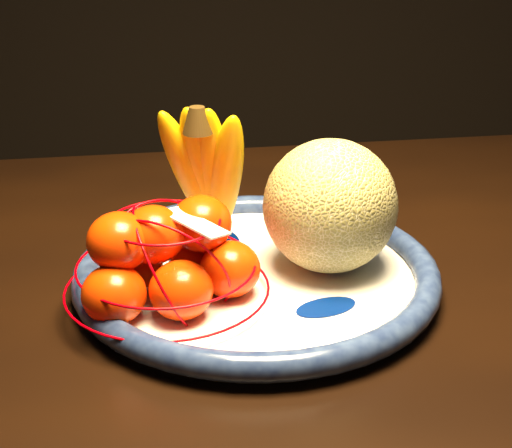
{
  "coord_description": "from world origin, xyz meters",
  "views": [
    {
      "loc": [
        -0.19,
        -0.8,
        1.12
      ],
      "look_at": [
        -0.15,
        -0.05,
        0.79
      ],
      "focal_mm": 55.0,
      "sensor_mm": 36.0,
      "label": 1
    }
  ],
  "objects_px": {
    "mandarin_bag": "(167,260)",
    "banana_bunch": "(208,168)",
    "dining_table": "(461,308)",
    "fruit_bowl": "(256,274)",
    "cantaloupe": "(330,206)"
  },
  "relations": [
    {
      "from": "cantaloupe",
      "to": "mandarin_bag",
      "type": "bearing_deg",
      "value": -160.12
    },
    {
      "from": "mandarin_bag",
      "to": "banana_bunch",
      "type": "bearing_deg",
      "value": 71.25
    },
    {
      "from": "dining_table",
      "to": "fruit_bowl",
      "type": "distance_m",
      "value": 0.28
    },
    {
      "from": "dining_table",
      "to": "cantaloupe",
      "type": "height_order",
      "value": "cantaloupe"
    },
    {
      "from": "dining_table",
      "to": "cantaloupe",
      "type": "distance_m",
      "value": 0.25
    },
    {
      "from": "mandarin_bag",
      "to": "cantaloupe",
      "type": "bearing_deg",
      "value": 19.88
    },
    {
      "from": "cantaloupe",
      "to": "fruit_bowl",
      "type": "bearing_deg",
      "value": -169.46
    },
    {
      "from": "banana_bunch",
      "to": "mandarin_bag",
      "type": "bearing_deg",
      "value": -93.29
    },
    {
      "from": "dining_table",
      "to": "banana_bunch",
      "type": "bearing_deg",
      "value": 173.58
    },
    {
      "from": "dining_table",
      "to": "mandarin_bag",
      "type": "xyz_separation_m",
      "value": [
        -0.35,
        -0.12,
        0.13
      ]
    },
    {
      "from": "dining_table",
      "to": "banana_bunch",
      "type": "height_order",
      "value": "banana_bunch"
    },
    {
      "from": "fruit_bowl",
      "to": "cantaloupe",
      "type": "height_order",
      "value": "cantaloupe"
    },
    {
      "from": "dining_table",
      "to": "mandarin_bag",
      "type": "distance_m",
      "value": 0.39
    },
    {
      "from": "banana_bunch",
      "to": "fruit_bowl",
      "type": "bearing_deg",
      "value": -41.25
    },
    {
      "from": "dining_table",
      "to": "mandarin_bag",
      "type": "height_order",
      "value": "mandarin_bag"
    }
  ]
}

